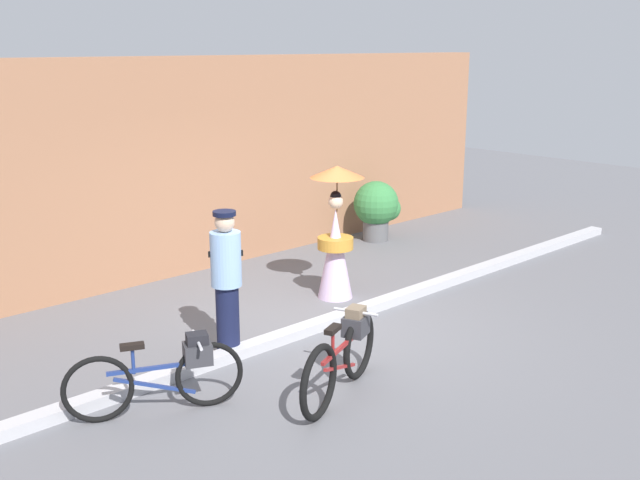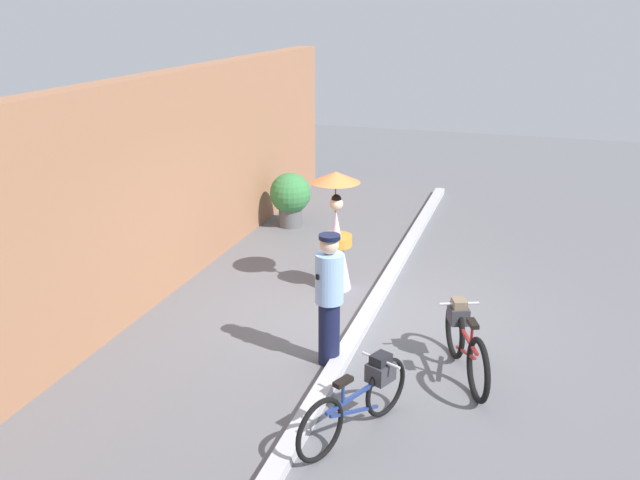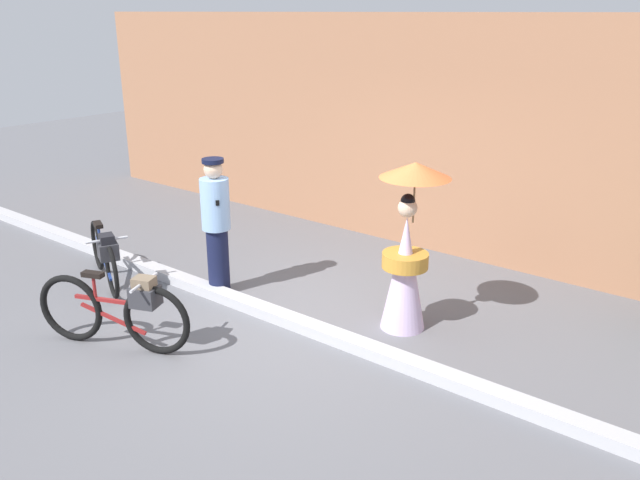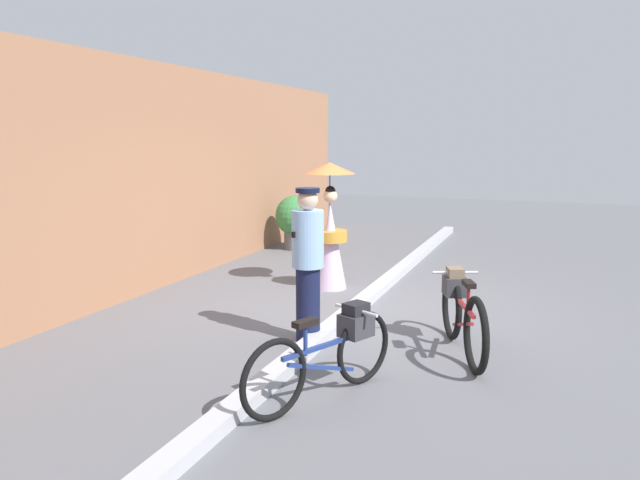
% 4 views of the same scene
% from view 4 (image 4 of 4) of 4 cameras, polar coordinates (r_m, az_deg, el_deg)
% --- Properties ---
extents(ground_plane, '(30.00, 30.00, 0.00)m').
position_cam_4_polar(ground_plane, '(7.68, 3.56, -6.72)').
color(ground_plane, slate).
extents(building_wall, '(14.00, 0.40, 3.23)m').
position_cam_4_polar(building_wall, '(8.92, -16.65, 5.74)').
color(building_wall, '#9E6B4C').
rests_on(building_wall, ground_plane).
extents(sidewalk_curb, '(14.00, 0.20, 0.12)m').
position_cam_4_polar(sidewalk_curb, '(7.66, 3.57, -6.29)').
color(sidewalk_curb, '#B2B2B7').
rests_on(sidewalk_curb, ground_plane).
extents(bicycle_near_officer, '(1.62, 0.73, 0.81)m').
position_cam_4_polar(bicycle_near_officer, '(6.28, 13.32, -6.70)').
color(bicycle_near_officer, black).
rests_on(bicycle_near_officer, ground_plane).
extents(bicycle_far_side, '(1.56, 0.77, 0.76)m').
position_cam_4_polar(bicycle_far_side, '(5.10, 1.01, -10.50)').
color(bicycle_far_side, black).
rests_on(bicycle_far_side, ground_plane).
extents(person_officer, '(0.34, 0.34, 1.66)m').
position_cam_4_polar(person_officer, '(6.35, -1.16, -1.98)').
color(person_officer, '#141938').
rests_on(person_officer, ground_plane).
extents(person_with_parasol, '(0.73, 0.73, 1.82)m').
position_cam_4_polar(person_with_parasol, '(8.63, 0.97, 1.14)').
color(person_with_parasol, silver).
rests_on(person_with_parasol, ground_plane).
extents(potted_plant_by_door, '(0.82, 0.80, 1.07)m').
position_cam_4_polar(potted_plant_by_door, '(11.77, -2.23, 2.03)').
color(potted_plant_by_door, '#59595B').
rests_on(potted_plant_by_door, ground_plane).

